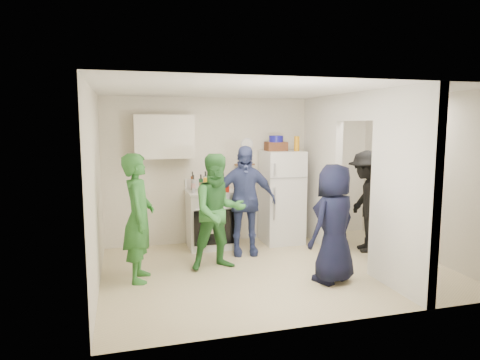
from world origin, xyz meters
name	(u,v)px	position (x,y,z in m)	size (l,w,h in m)	color
floor	(277,270)	(0.00, 0.00, 0.00)	(4.80, 4.80, 0.00)	beige
wall_back	(244,170)	(0.00, 1.70, 1.25)	(4.80, 4.80, 0.00)	silver
wall_front	(337,205)	(0.00, -1.70, 1.25)	(4.80, 4.80, 0.00)	silver
wall_left	(95,190)	(-2.40, 0.00, 1.25)	(3.40, 3.40, 0.00)	silver
wall_right	(425,177)	(2.40, 0.00, 1.25)	(3.40, 3.40, 0.00)	silver
ceiling	(279,91)	(0.00, 0.00, 2.50)	(4.80, 4.80, 0.00)	white
partition_pier_back	(321,171)	(1.20, 1.10, 1.25)	(0.12, 1.20, 2.50)	silver
partition_pier_front	(403,191)	(1.20, -1.10, 1.25)	(0.12, 1.20, 2.50)	silver
partition_header	(358,107)	(1.20, 0.00, 2.30)	(0.12, 1.00, 0.40)	silver
stove	(211,219)	(-0.66, 1.37, 0.48)	(0.80, 0.67, 0.96)	white
upper_cabinet	(164,137)	(-1.40, 1.52, 1.85)	(0.95, 0.34, 0.70)	silver
fridge	(282,197)	(0.58, 1.34, 0.80)	(0.66, 0.64, 1.60)	silver
wicker_basket	(276,146)	(0.48, 1.39, 1.67)	(0.35, 0.25, 0.15)	brown
blue_bowl	(276,139)	(0.48, 1.39, 1.80)	(0.24, 0.24, 0.11)	#15148C
yellow_cup_stack_top	(297,144)	(0.80, 1.24, 1.72)	(0.09, 0.09, 0.25)	orange
wall_clock	(247,144)	(0.05, 1.68, 1.70)	(0.22, 0.22, 0.03)	white
spice_shelf	(245,164)	(0.00, 1.65, 1.35)	(0.35, 0.08, 0.03)	olive
nook_window	(416,150)	(2.38, 0.20, 1.65)	(0.03, 0.70, 0.80)	black
nook_window_frame	(416,150)	(2.36, 0.20, 1.65)	(0.04, 0.76, 0.86)	white
nook_valance	(415,127)	(2.34, 0.20, 2.00)	(0.04, 0.82, 0.18)	white
yellow_cup_stack_stove	(206,185)	(-0.78, 1.15, 1.08)	(0.09, 0.09, 0.25)	orange
red_cup	(227,188)	(-0.44, 1.17, 1.02)	(0.09, 0.09, 0.12)	#AC1B0B
person_green_left	(139,218)	(-1.89, 0.11, 0.84)	(0.61, 0.40, 1.68)	#317B33
person_green_center	(219,212)	(-0.78, 0.28, 0.82)	(0.80, 0.62, 1.65)	#377C36
person_denim	(244,200)	(-0.24, 0.85, 0.86)	(1.01, 0.42, 1.72)	#38467C
person_navy	(334,224)	(0.55, -0.62, 0.78)	(0.76, 0.49, 1.55)	black
person_nook	(366,201)	(1.70, 0.49, 0.82)	(1.06, 0.61, 1.63)	black
bottle_a	(193,181)	(-0.95, 1.51, 1.11)	(0.06, 0.06, 0.31)	#632F13
bottle_b	(201,183)	(-0.84, 1.31, 1.10)	(0.07, 0.07, 0.29)	#184927
bottle_c	(206,180)	(-0.72, 1.50, 1.11)	(0.08, 0.08, 0.31)	#959AA1
bottle_d	(213,184)	(-0.64, 1.34, 1.08)	(0.07, 0.07, 0.24)	#5A240F
bottle_e	(214,181)	(-0.58, 1.54, 1.08)	(0.08, 0.08, 0.26)	#9CA4AD
bottle_f	(220,182)	(-0.50, 1.39, 1.09)	(0.07, 0.07, 0.27)	black
bottle_g	(223,181)	(-0.42, 1.50, 1.09)	(0.06, 0.06, 0.27)	olive
bottle_h	(193,184)	(-0.98, 1.23, 1.10)	(0.07, 0.07, 0.29)	#ACAFB8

